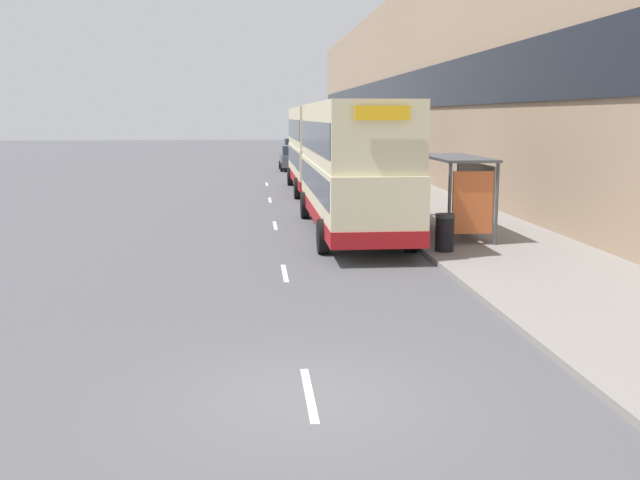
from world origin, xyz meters
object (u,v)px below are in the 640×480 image
at_px(pedestrian_3, 400,193).
at_px(litter_bin, 445,232).
at_px(bus_shelter, 463,181).
at_px(pedestrian_2, 421,192).
at_px(double_decker_bus_near, 352,165).
at_px(pedestrian_1, 408,196).
at_px(car_0, 293,147).
at_px(pedestrian_at_shelter, 424,205).
at_px(car_1, 293,158).
at_px(double_decker_bus_ahead, 318,147).

height_order(pedestrian_3, litter_bin, pedestrian_3).
distance_m(bus_shelter, pedestrian_2, 4.78).
bearing_deg(double_decker_bus_near, pedestrian_2, 45.06).
height_order(pedestrian_1, pedestrian_2, pedestrian_1).
bearing_deg(pedestrian_3, pedestrian_2, -1.71).
bearing_deg(pedestrian_3, car_0, 92.17).
bearing_deg(pedestrian_at_shelter, double_decker_bus_near, 158.95).
bearing_deg(car_1, bus_shelter, -83.02).
bearing_deg(litter_bin, car_0, 91.63).
xyz_separation_m(double_decker_bus_near, pedestrian_1, (2.23, 1.37, -1.20)).
height_order(car_1, pedestrian_3, pedestrian_3).
relative_size(car_0, pedestrian_1, 2.17).
relative_size(pedestrian_1, pedestrian_2, 1.05).
height_order(car_0, pedestrian_1, pedestrian_1).
bearing_deg(pedestrian_1, double_decker_bus_ahead, 99.87).
xyz_separation_m(car_0, pedestrian_3, (1.65, -43.51, 0.16)).
relative_size(car_0, pedestrian_at_shelter, 2.29).
height_order(car_1, pedestrian_at_shelter, pedestrian_at_shelter).
relative_size(pedestrian_2, pedestrian_3, 1.04).
bearing_deg(litter_bin, double_decker_bus_ahead, 96.35).
bearing_deg(pedestrian_at_shelter, pedestrian_2, 77.77).
distance_m(double_decker_bus_near, car_1, 28.46).
xyz_separation_m(car_0, pedestrian_2, (2.48, -43.53, 0.19)).
bearing_deg(car_1, litter_bin, -85.69).
bearing_deg(double_decker_bus_near, pedestrian_at_shelter, -21.05).
bearing_deg(car_1, double_decker_bus_ahead, -88.11).
bearing_deg(double_decker_bus_near, pedestrian_1, 31.60).
relative_size(double_decker_bus_near, car_1, 2.61).
distance_m(double_decker_bus_near, pedestrian_3, 4.08).
distance_m(bus_shelter, litter_bin, 3.03).
bearing_deg(pedestrian_2, double_decker_bus_ahead, 106.06).
bearing_deg(bus_shelter, car_1, 96.98).
bearing_deg(car_0, litter_bin, -88.37).
xyz_separation_m(double_decker_bus_ahead, car_1, (-0.49, 14.91, -1.41)).
distance_m(pedestrian_2, pedestrian_3, 0.83).
relative_size(bus_shelter, pedestrian_at_shelter, 2.39).
bearing_deg(double_decker_bus_ahead, bus_shelter, -78.10).
height_order(pedestrian_1, pedestrian_3, pedestrian_1).
bearing_deg(car_1, double_decker_bus_near, -89.24).
distance_m(double_decker_bus_ahead, pedestrian_1, 12.38).
distance_m(bus_shelter, pedestrian_1, 3.25).
relative_size(bus_shelter, double_decker_bus_ahead, 0.41).
xyz_separation_m(double_decker_bus_ahead, car_0, (0.52, 33.14, -1.43)).
bearing_deg(car_1, car_0, 86.84).
xyz_separation_m(bus_shelter, pedestrian_1, (-1.07, 2.96, -0.79)).
height_order(double_decker_bus_ahead, pedestrian_3, double_decker_bus_ahead).
bearing_deg(pedestrian_at_shelter, car_1, 95.12).
bearing_deg(pedestrian_3, double_decker_bus_ahead, 101.78).
relative_size(double_decker_bus_near, pedestrian_1, 6.01).
bearing_deg(car_1, pedestrian_3, -84.00).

